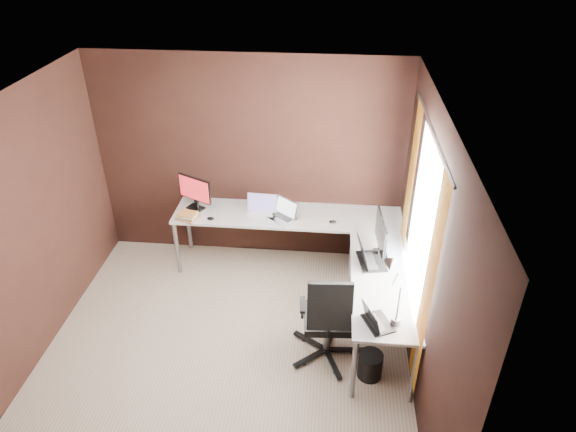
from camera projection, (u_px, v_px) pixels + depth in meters
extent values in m
cube|color=beige|center=(226.00, 353.00, 5.11)|extent=(3.60, 3.60, 0.00)
cube|color=white|center=(204.00, 113.00, 3.80)|extent=(3.60, 3.60, 0.00)
cube|color=black|center=(249.00, 161.00, 5.98)|extent=(3.60, 0.00, 2.50)
cube|color=black|center=(19.00, 239.00, 4.60)|extent=(0.00, 3.60, 2.50)
cube|color=black|center=(427.00, 262.00, 4.31)|extent=(0.00, 3.60, 2.50)
cube|color=white|center=(424.00, 220.00, 4.50)|extent=(0.00, 1.00, 1.30)
cube|color=#BE7916|center=(427.00, 291.00, 4.00)|extent=(0.01, 0.35, 2.00)
cube|color=#BE7916|center=(408.00, 199.00, 5.22)|extent=(0.01, 0.35, 2.00)
cylinder|color=slate|center=(433.00, 131.00, 4.07)|extent=(0.02, 1.90, 0.02)
cube|color=silver|center=(288.00, 216.00, 5.97)|extent=(2.65, 0.60, 0.03)
cube|color=silver|center=(382.00, 282.00, 4.93)|extent=(0.60, 1.65, 0.03)
cylinder|color=slate|center=(177.00, 248.00, 6.04)|extent=(0.05, 0.05, 0.70)
cylinder|color=slate|center=(188.00, 224.00, 6.48)|extent=(0.05, 0.05, 0.70)
cylinder|color=slate|center=(354.00, 369.00, 4.48)|extent=(0.05, 0.05, 0.70)
cylinder|color=slate|center=(414.00, 374.00, 4.44)|extent=(0.05, 0.05, 0.70)
cylinder|color=slate|center=(394.00, 235.00, 6.28)|extent=(0.05, 0.05, 0.70)
cube|color=silver|center=(368.00, 267.00, 5.81)|extent=(0.42, 0.50, 0.60)
cube|color=black|center=(196.00, 208.00, 6.07)|extent=(0.24, 0.21, 0.01)
cube|color=black|center=(196.00, 203.00, 6.06)|extent=(0.05, 0.05, 0.09)
cube|color=black|center=(195.00, 189.00, 5.96)|extent=(0.42, 0.23, 0.30)
cube|color=red|center=(194.00, 189.00, 5.95)|extent=(0.39, 0.20, 0.27)
cube|color=black|center=(381.00, 254.00, 5.28)|extent=(0.14, 0.21, 0.01)
cube|color=black|center=(379.00, 250.00, 5.25)|extent=(0.03, 0.05, 0.09)
cube|color=black|center=(381.00, 233.00, 5.14)|extent=(0.07, 0.53, 0.33)
cube|color=blue|center=(383.00, 233.00, 5.14)|extent=(0.05, 0.49, 0.30)
cube|color=silver|center=(261.00, 216.00, 5.92)|extent=(0.36, 0.26, 0.02)
cube|color=silver|center=(262.00, 203.00, 5.94)|extent=(0.35, 0.08, 0.22)
cube|color=#625497|center=(262.00, 203.00, 5.94)|extent=(0.31, 0.07, 0.19)
cube|color=silver|center=(281.00, 218.00, 5.88)|extent=(0.39, 0.38, 0.02)
cube|color=silver|center=(286.00, 207.00, 5.87)|extent=(0.29, 0.25, 0.20)
cube|color=white|center=(286.00, 207.00, 5.87)|extent=(0.25, 0.21, 0.17)
cube|color=black|center=(371.00, 261.00, 5.17)|extent=(0.31, 0.40, 0.02)
cube|color=black|center=(363.00, 252.00, 5.10)|extent=(0.13, 0.37, 0.23)
cube|color=#151B34|center=(364.00, 252.00, 5.10)|extent=(0.11, 0.32, 0.19)
cube|color=black|center=(378.00, 323.00, 4.42)|extent=(0.30, 0.35, 0.02)
cube|color=black|center=(371.00, 317.00, 4.35)|extent=(0.17, 0.29, 0.18)
cube|color=#AC4959|center=(371.00, 316.00, 4.35)|extent=(0.14, 0.25, 0.15)
cube|color=tan|center=(188.00, 218.00, 5.88)|extent=(0.28, 0.25, 0.02)
cube|color=#B38036|center=(188.00, 216.00, 5.86)|extent=(0.25, 0.22, 0.02)
cube|color=beige|center=(187.00, 215.00, 5.85)|extent=(0.25, 0.22, 0.02)
cube|color=#B38036|center=(187.00, 214.00, 5.85)|extent=(0.22, 0.19, 0.01)
ellipsoid|color=black|center=(211.00, 219.00, 5.85)|extent=(0.10, 0.08, 0.03)
ellipsoid|color=black|center=(333.00, 222.00, 5.79)|extent=(0.10, 0.08, 0.03)
cylinder|color=slate|center=(396.00, 321.00, 4.41)|extent=(0.08, 0.08, 0.06)
cylinder|color=slate|center=(399.00, 303.00, 4.30)|extent=(0.02, 0.02, 0.33)
cylinder|color=slate|center=(395.00, 279.00, 4.21)|extent=(0.02, 0.18, 0.25)
cone|color=slate|center=(389.00, 266.00, 4.23)|extent=(0.10, 0.13, 0.14)
cylinder|color=slate|center=(327.00, 335.00, 4.99)|extent=(0.06, 0.06, 0.37)
cube|color=black|center=(327.00, 318.00, 4.88)|extent=(0.47, 0.47, 0.08)
cube|color=black|center=(330.00, 307.00, 4.52)|extent=(0.41, 0.14, 0.48)
cylinder|color=black|center=(370.00, 365.00, 4.80)|extent=(0.27, 0.27, 0.27)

